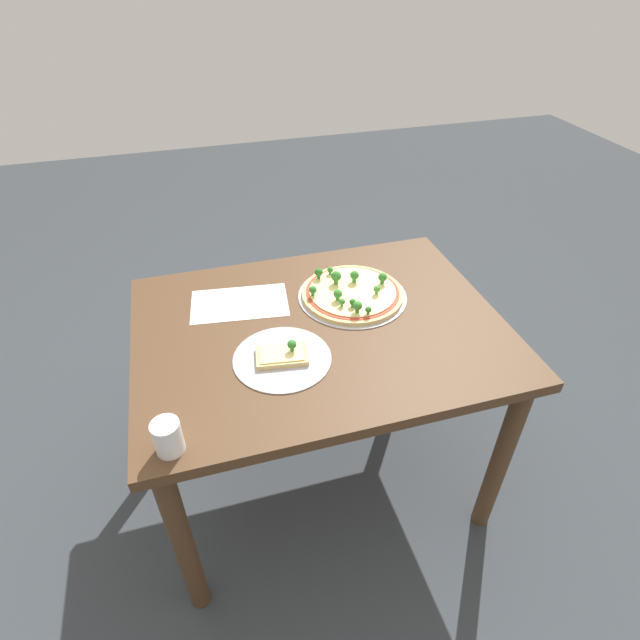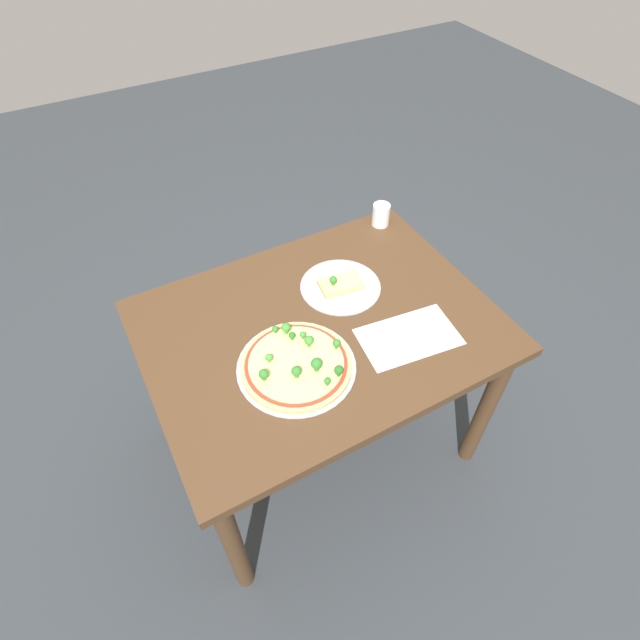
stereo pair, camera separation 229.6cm
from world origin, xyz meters
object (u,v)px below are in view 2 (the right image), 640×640
Objects in this scene: pizza_tray_whole at (297,364)px; pizza_tray_slice at (340,285)px; drinking_cup at (381,215)px; dining_table at (320,344)px.

pizza_tray_slice is (-0.29, -0.24, -0.01)m from pizza_tray_whole.
drinking_cup is at bearing -142.27° from pizza_tray_whole.
drinking_cup is (-0.47, -0.36, 0.15)m from dining_table.
pizza_tray_whole is 1.29× the size of pizza_tray_slice.
drinking_cup is (-0.61, -0.47, 0.03)m from pizza_tray_whole.
drinking_cup reaches higher than pizza_tray_slice.
pizza_tray_slice is at bearing -140.71° from dining_table.
drinking_cup is (-0.32, -0.24, 0.04)m from pizza_tray_slice.
pizza_tray_whole is 0.78m from drinking_cup.
pizza_tray_whole is 0.38m from pizza_tray_slice.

